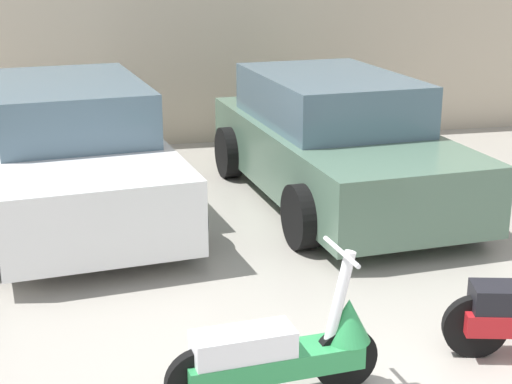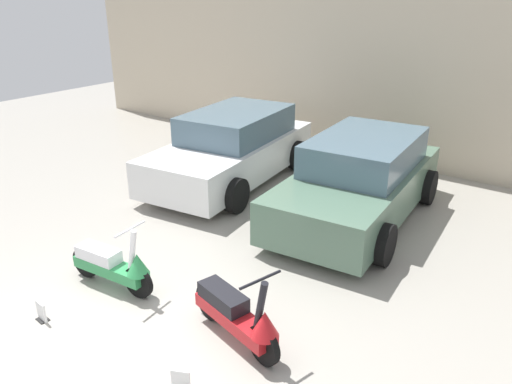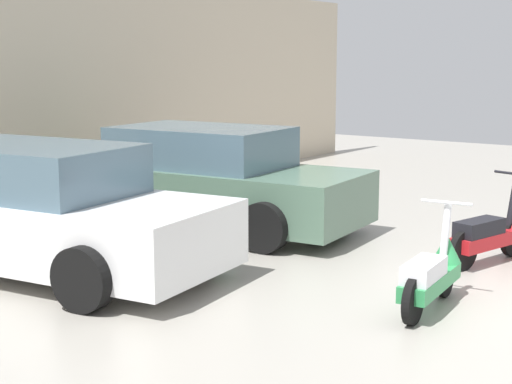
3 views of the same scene
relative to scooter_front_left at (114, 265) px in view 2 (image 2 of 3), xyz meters
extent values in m
plane|color=#9E998E|center=(0.97, -0.86, -0.36)|extent=(28.00, 28.00, 0.00)
cube|color=beige|center=(0.97, 7.29, 1.54)|extent=(19.60, 0.12, 3.81)
cylinder|color=black|center=(0.44, 0.04, -0.13)|extent=(0.46, 0.12, 0.45)
cylinder|color=black|center=(-0.57, -0.05, -0.13)|extent=(0.46, 0.12, 0.45)
cube|color=#2D8C4C|center=(-0.06, -0.01, -0.08)|extent=(1.21, 0.38, 0.16)
cube|color=white|center=(-0.28, -0.03, 0.09)|extent=(0.69, 0.33, 0.18)
cylinder|color=white|center=(0.38, 0.04, 0.32)|extent=(0.22, 0.10, 0.64)
cylinder|color=white|center=(0.38, 0.04, 0.64)|extent=(0.08, 0.53, 0.03)
cone|color=#2D8C4C|center=(0.45, 0.04, 0.15)|extent=(0.33, 0.33, 0.30)
cylinder|color=black|center=(2.53, -0.01, -0.12)|extent=(0.48, 0.20, 0.47)
cylinder|color=black|center=(1.51, 0.25, -0.12)|extent=(0.48, 0.20, 0.47)
cube|color=#B2191E|center=(2.02, 0.12, -0.07)|extent=(1.27, 0.59, 0.17)
cube|color=black|center=(1.80, 0.17, 0.11)|extent=(0.74, 0.44, 0.19)
cylinder|color=black|center=(2.47, 0.00, 0.35)|extent=(0.23, 0.13, 0.67)
cylinder|color=black|center=(2.47, 0.00, 0.69)|extent=(0.17, 0.54, 0.03)
cone|color=#B2191E|center=(2.55, -0.02, 0.17)|extent=(0.39, 0.39, 0.31)
cube|color=white|center=(-1.31, 4.18, 0.18)|extent=(2.32, 4.52, 0.72)
cube|color=slate|center=(-1.34, 4.44, 0.83)|extent=(1.87, 2.60, 0.57)
cylinder|color=black|center=(-0.22, 2.96, -0.03)|extent=(0.31, 0.68, 0.66)
cylinder|color=black|center=(-2.08, 2.73, -0.03)|extent=(0.31, 0.68, 0.66)
cylinder|color=black|center=(-0.54, 5.63, -0.03)|extent=(0.31, 0.68, 0.66)
cylinder|color=black|center=(-2.40, 5.40, -0.03)|extent=(0.31, 0.68, 0.66)
cube|color=#51705B|center=(1.69, 4.04, 0.18)|extent=(2.16, 4.45, 0.72)
cube|color=slate|center=(1.66, 4.30, 0.82)|extent=(1.78, 2.54, 0.56)
cylinder|color=black|center=(2.73, 2.79, -0.03)|extent=(0.28, 0.67, 0.66)
cylinder|color=black|center=(0.87, 2.63, -0.03)|extent=(0.28, 0.67, 0.66)
cylinder|color=black|center=(2.50, 5.45, -0.03)|extent=(0.28, 0.67, 0.66)
cylinder|color=black|center=(0.64, 5.30, -0.03)|extent=(0.28, 0.67, 0.66)
cube|color=black|center=(-0.16, -1.03, -0.36)|extent=(0.17, 0.14, 0.01)
cube|color=white|center=(-0.16, -1.03, -0.23)|extent=(0.20, 0.05, 0.26)
cube|color=white|center=(2.08, -0.86, -0.23)|extent=(0.19, 0.11, 0.26)
camera|label=1|loc=(-1.18, -4.43, 2.52)|focal=55.00mm
camera|label=2|loc=(5.07, -3.62, 3.52)|focal=35.00mm
camera|label=3|loc=(-7.12, -2.91, 2.10)|focal=55.00mm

